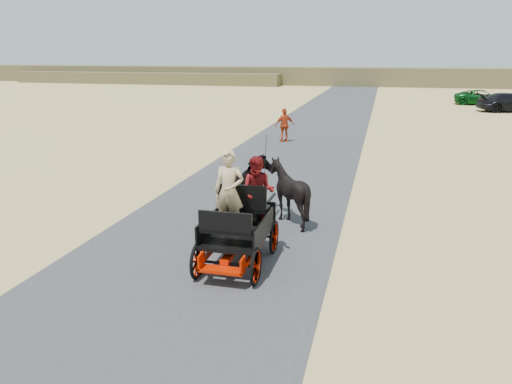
% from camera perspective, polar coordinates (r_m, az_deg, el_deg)
% --- Properties ---
extents(ground, '(140.00, 140.00, 0.00)m').
position_cam_1_polar(ground, '(11.38, -6.84, -7.67)').
color(ground, tan).
extents(road, '(6.00, 140.00, 0.01)m').
position_cam_1_polar(road, '(11.37, -6.85, -7.65)').
color(road, '#38383A').
rests_on(road, ground).
extents(ridge_far, '(140.00, 6.00, 2.40)m').
position_cam_1_polar(ridge_far, '(71.89, 11.46, 12.82)').
color(ridge_far, brown).
rests_on(ridge_far, ground).
extents(ridge_near, '(40.00, 4.00, 1.60)m').
position_cam_1_polar(ridge_near, '(75.79, -12.60, 12.59)').
color(ridge_near, brown).
rests_on(ridge_near, ground).
extents(carriage, '(1.30, 2.40, 0.72)m').
position_cam_1_polar(carriage, '(10.97, -2.07, -6.44)').
color(carriage, black).
rests_on(carriage, ground).
extents(horse_left, '(0.91, 2.01, 1.70)m').
position_cam_1_polar(horse_left, '(13.69, -0.79, 0.28)').
color(horse_left, black).
rests_on(horse_left, ground).
extents(horse_right, '(1.37, 1.54, 1.70)m').
position_cam_1_polar(horse_right, '(13.46, 3.74, -0.03)').
color(horse_right, black).
rests_on(horse_right, ground).
extents(driver_man, '(0.66, 0.43, 1.80)m').
position_cam_1_polar(driver_man, '(10.66, -3.10, 0.05)').
color(driver_man, tan).
rests_on(driver_man, carriage).
extents(passenger_woman, '(0.77, 0.60, 1.58)m').
position_cam_1_polar(passenger_woman, '(11.07, 0.23, 0.07)').
color(passenger_woman, '#660C0F').
rests_on(passenger_woman, carriage).
extents(pedestrian, '(1.07, 0.91, 1.73)m').
position_cam_1_polar(pedestrian, '(25.86, 3.28, 7.64)').
color(pedestrian, '#BD3815').
rests_on(pedestrian, ground).
extents(car_c, '(5.24, 2.86, 1.44)m').
position_cam_1_polar(car_c, '(43.70, 27.15, 9.09)').
color(car_c, black).
rests_on(car_c, ground).
extents(car_d, '(4.73, 2.41, 1.28)m').
position_cam_1_polar(car_d, '(48.55, 24.43, 9.81)').
color(car_d, '#0C4C19').
rests_on(car_d, ground).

